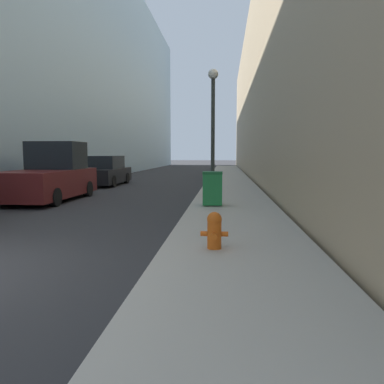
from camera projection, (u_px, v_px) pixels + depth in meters
name	position (u px, v px, depth m)	size (l,w,h in m)	color
sidewalk_right	(229.00, 182.00, 22.64)	(2.83, 60.00, 0.13)	#ADA89E
building_left_glass	(46.00, 65.00, 30.95)	(12.00, 60.00, 18.28)	#99B7C6
building_right_stone	(325.00, 92.00, 29.25)	(12.00, 60.00, 13.22)	tan
fire_hydrant	(214.00, 229.00, 6.58)	(0.49, 0.38, 0.65)	#D15614
trash_bin	(213.00, 188.00, 12.09)	(0.63, 0.67, 1.10)	#1E7538
lamppost	(213.00, 120.00, 16.08)	(0.44, 0.44, 5.26)	#2D332D
pickup_truck	(50.00, 176.00, 14.51)	(2.23, 4.97, 2.28)	#561919
parked_sedan_near	(105.00, 172.00, 21.41)	(1.92, 4.70, 1.68)	black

